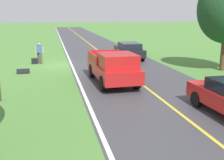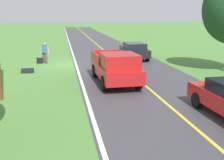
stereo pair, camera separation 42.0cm
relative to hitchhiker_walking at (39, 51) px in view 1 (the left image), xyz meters
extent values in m
plane|color=#4C7F38|center=(-1.50, 0.97, -0.98)|extent=(200.00, 200.00, 0.00)
cube|color=#3D3D42|center=(-5.81, 0.97, -0.98)|extent=(7.20, 120.00, 0.00)
cube|color=silver|center=(-2.39, 0.97, -0.98)|extent=(0.16, 117.60, 0.00)
cube|color=gold|center=(-5.81, 0.97, -0.98)|extent=(0.14, 117.60, 0.00)
cylinder|color=#4C473D|center=(-0.11, 0.15, -0.54)|extent=(0.18, 0.18, 0.88)
cylinder|color=#4C473D|center=(0.11, -0.09, -0.54)|extent=(0.18, 0.18, 0.88)
cube|color=#335999|center=(0.00, 0.03, 0.19)|extent=(0.41, 0.27, 0.58)
sphere|color=tan|center=(0.00, 0.03, 0.59)|extent=(0.23, 0.23, 0.23)
sphere|color=#4C564C|center=(0.00, 0.03, 0.67)|extent=(0.20, 0.20, 0.20)
cube|color=black|center=(0.00, -0.17, 0.22)|extent=(0.32, 0.21, 0.44)
cylinder|color=tan|center=(-0.26, 0.06, 0.08)|extent=(0.10, 0.10, 0.58)
cylinder|color=tan|center=(0.26, 0.04, 0.08)|extent=(0.10, 0.10, 0.58)
cube|color=black|center=(0.42, 0.07, -0.75)|extent=(0.46, 0.21, 0.46)
cube|color=#B21919|center=(-4.29, 7.17, -0.23)|extent=(2.15, 5.46, 0.70)
cube|color=#B21919|center=(-4.32, 8.35, 0.48)|extent=(1.90, 2.21, 0.72)
cube|color=black|center=(-4.32, 8.35, 0.55)|extent=(1.72, 1.34, 0.43)
cube|color=#B21919|center=(-5.20, 6.06, 0.34)|extent=(0.19, 3.03, 0.45)
cube|color=#B21919|center=(-3.32, 6.11, 0.34)|extent=(0.19, 3.03, 0.45)
cube|color=#B21919|center=(-4.21, 4.57, 0.34)|extent=(1.84, 0.15, 0.45)
cylinder|color=black|center=(-5.24, 8.89, -0.58)|extent=(0.32, 0.81, 0.80)
cylinder|color=black|center=(-3.44, 8.94, -0.58)|extent=(0.32, 0.81, 0.80)
cylinder|color=black|center=(-5.14, 5.59, -0.58)|extent=(0.32, 0.81, 0.80)
cylinder|color=black|center=(-3.34, 5.64, -0.58)|extent=(0.32, 0.81, 0.80)
cylinder|color=brown|center=(-12.59, 5.45, 0.26)|extent=(0.43, 0.43, 2.47)
cylinder|color=black|center=(-6.89, 12.24, -0.65)|extent=(0.26, 0.67, 0.66)
cube|color=black|center=(-7.59, -0.98, -0.34)|extent=(2.00, 4.46, 0.62)
cube|color=black|center=(-7.58, -0.78, 0.20)|extent=(1.71, 2.43, 0.46)
cylinder|color=black|center=(-6.79, -2.40, -0.65)|extent=(0.26, 0.67, 0.66)
cylinder|color=black|center=(-8.48, -2.35, -0.65)|extent=(0.26, 0.67, 0.66)
cylinder|color=black|center=(-6.69, 0.40, -0.65)|extent=(0.26, 0.67, 0.66)
cylinder|color=black|center=(-8.38, 0.45, -0.65)|extent=(0.26, 0.67, 0.66)
cylinder|color=black|center=(0.99, 3.50, -0.98)|extent=(0.80, 0.60, 0.60)
camera|label=1|loc=(-0.91, 22.64, 2.93)|focal=44.90mm
camera|label=2|loc=(-1.32, 22.72, 2.93)|focal=44.90mm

